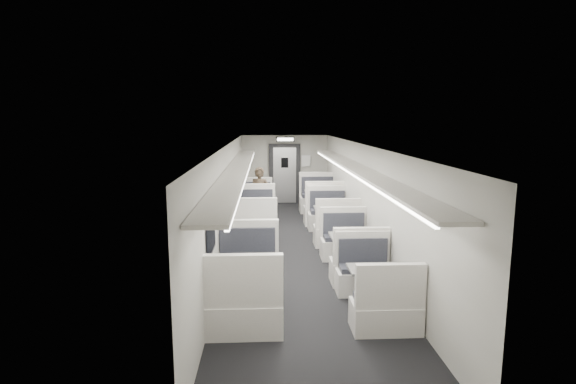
{
  "coord_description": "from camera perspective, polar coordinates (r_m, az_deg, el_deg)",
  "views": [
    {
      "loc": [
        -0.67,
        -9.73,
        2.95
      ],
      "look_at": [
        -0.13,
        0.97,
        1.21
      ],
      "focal_mm": 28.0,
      "sensor_mm": 36.0,
      "label": 1
    }
  ],
  "objects": [
    {
      "name": "booth_left_c",
      "position": [
        9.45,
        -4.8,
        -6.74
      ],
      "size": [
        0.98,
        1.99,
        1.07
      ],
      "color": "beige",
      "rests_on": "room"
    },
    {
      "name": "window_b",
      "position": [
        11.08,
        -7.09,
        0.85
      ],
      "size": [
        0.02,
        1.18,
        0.84
      ],
      "primitive_type": "cube",
      "color": "black",
      "rests_on": "room"
    },
    {
      "name": "exit_sign",
      "position": [
        15.21,
        -0.36,
        6.71
      ],
      "size": [
        0.62,
        0.12,
        0.16
      ],
      "color": "black",
      "rests_on": "room"
    },
    {
      "name": "booth_left_a",
      "position": [
        13.11,
        -4.27,
        -2.06
      ],
      "size": [
        1.07,
        2.17,
        1.16
      ],
      "color": "beige",
      "rests_on": "room"
    },
    {
      "name": "vestibule_door",
      "position": [
        15.79,
        -0.43,
        2.28
      ],
      "size": [
        1.1,
        0.13,
        2.1
      ],
      "color": "black",
      "rests_on": "room"
    },
    {
      "name": "passenger",
      "position": [
        12.58,
        -3.61,
        -0.54
      ],
      "size": [
        0.68,
        0.53,
        1.64
      ],
      "primitive_type": "imported",
      "rotation": [
        0.0,
        0.0,
        -0.26
      ],
      "color": "black",
      "rests_on": "room"
    },
    {
      "name": "window_d",
      "position": [
        6.77,
        -9.75,
        -4.57
      ],
      "size": [
        0.02,
        1.18,
        0.84
      ],
      "primitive_type": "cube",
      "color": "black",
      "rests_on": "room"
    },
    {
      "name": "booth_left_d",
      "position": [
        7.21,
        -5.41,
        -11.52
      ],
      "size": [
        1.1,
        2.24,
        1.2
      ],
      "color": "beige",
      "rests_on": "room"
    },
    {
      "name": "window_a",
      "position": [
        13.25,
        -6.41,
        2.24
      ],
      "size": [
        0.02,
        1.18,
        0.84
      ],
      "primitive_type": "cube",
      "color": "black",
      "rests_on": "room"
    },
    {
      "name": "booth_left_b",
      "position": [
        11.06,
        -4.53,
        -4.03
      ],
      "size": [
        1.15,
        2.34,
        1.25
      ],
      "color": "beige",
      "rests_on": "room"
    },
    {
      "name": "window_c",
      "position": [
        8.91,
        -8.1,
        -1.21
      ],
      "size": [
        0.02,
        1.18,
        0.84
      ],
      "primitive_type": "cube",
      "color": "black",
      "rests_on": "room"
    },
    {
      "name": "booth_right_d",
      "position": [
        7.28,
        10.82,
        -11.9
      ],
      "size": [
        0.96,
        1.94,
        1.04
      ],
      "color": "beige",
      "rests_on": "room"
    },
    {
      "name": "booth_right_a",
      "position": [
        13.59,
        4.23,
        -1.51
      ],
      "size": [
        1.16,
        2.36,
        1.26
      ],
      "color": "beige",
      "rests_on": "room"
    },
    {
      "name": "room",
      "position": [
        9.91,
        1.04,
        -0.94
      ],
      "size": [
        3.24,
        12.24,
        2.64
      ],
      "color": "black",
      "rests_on": "ground"
    },
    {
      "name": "wall_notice",
      "position": [
        15.78,
        2.29,
        3.95
      ],
      "size": [
        0.32,
        0.02,
        0.4
      ],
      "primitive_type": "cube",
      "color": "silver",
      "rests_on": "room"
    },
    {
      "name": "luggage_rack_right",
      "position": [
        9.68,
        8.56,
        2.99
      ],
      "size": [
        0.46,
        10.4,
        0.09
      ],
      "color": "beige",
      "rests_on": "room"
    },
    {
      "name": "booth_right_c",
      "position": [
        9.03,
        7.98,
        -7.52
      ],
      "size": [
        1.0,
        2.02,
        1.08
      ],
      "color": "beige",
      "rests_on": "room"
    },
    {
      "name": "booth_right_b",
      "position": [
        11.44,
        5.6,
        -3.76
      ],
      "size": [
        1.07,
        2.17,
        1.16
      ],
      "color": "beige",
      "rests_on": "room"
    },
    {
      "name": "luggage_rack_left",
      "position": [
        9.51,
        -6.33,
        2.93
      ],
      "size": [
        0.46,
        10.4,
        0.09
      ],
      "color": "beige",
      "rests_on": "room"
    }
  ]
}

